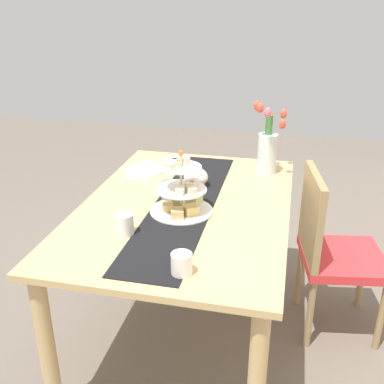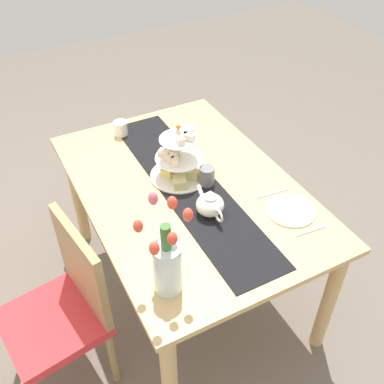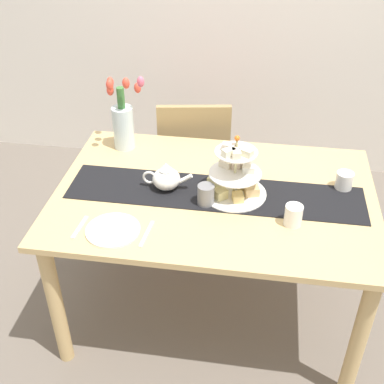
% 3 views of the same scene
% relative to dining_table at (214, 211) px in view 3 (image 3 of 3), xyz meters
% --- Properties ---
extents(ground_plane, '(8.00, 8.00, 0.00)m').
position_rel_dining_table_xyz_m(ground_plane, '(0.00, 0.00, -0.66)').
color(ground_plane, '#6B6056').
extents(dining_table, '(1.49, 1.01, 0.77)m').
position_rel_dining_table_xyz_m(dining_table, '(0.00, 0.00, 0.00)').
color(dining_table, tan).
rests_on(dining_table, ground_plane).
extents(chair_left, '(0.48, 0.48, 0.91)m').
position_rel_dining_table_xyz_m(chair_left, '(-0.21, 0.73, -0.16)').
color(chair_left, '#9C8254').
rests_on(chair_left, ground_plane).
extents(table_runner, '(1.37, 0.29, 0.00)m').
position_rel_dining_table_xyz_m(table_runner, '(0.00, -0.01, 0.11)').
color(table_runner, black).
rests_on(table_runner, dining_table).
extents(tiered_cake_stand, '(0.30, 0.30, 0.30)m').
position_rel_dining_table_xyz_m(tiered_cake_stand, '(0.09, 0.00, 0.20)').
color(tiered_cake_stand, beige).
rests_on(tiered_cake_stand, table_runner).
extents(teapot, '(0.24, 0.13, 0.14)m').
position_rel_dining_table_xyz_m(teapot, '(-0.23, 0.00, 0.17)').
color(teapot, white).
rests_on(teapot, table_runner).
extents(tulip_vase, '(0.22, 0.18, 0.41)m').
position_rel_dining_table_xyz_m(tulip_vase, '(-0.52, 0.35, 0.26)').
color(tulip_vase, silver).
rests_on(tulip_vase, dining_table).
extents(cream_jug, '(0.08, 0.08, 0.08)m').
position_rel_dining_table_xyz_m(cream_jug, '(0.59, 0.13, 0.15)').
color(cream_jug, white).
rests_on(cream_jug, dining_table).
extents(dinner_plate_left, '(0.23, 0.23, 0.01)m').
position_rel_dining_table_xyz_m(dinner_plate_left, '(-0.39, -0.34, 0.11)').
color(dinner_plate_left, white).
rests_on(dinner_plate_left, dining_table).
extents(fork_left, '(0.03, 0.15, 0.01)m').
position_rel_dining_table_xyz_m(fork_left, '(-0.54, -0.34, 0.11)').
color(fork_left, silver).
rests_on(fork_left, dining_table).
extents(knife_left, '(0.03, 0.17, 0.01)m').
position_rel_dining_table_xyz_m(knife_left, '(-0.25, -0.34, 0.11)').
color(knife_left, silver).
rests_on(knife_left, dining_table).
extents(mug_grey, '(0.08, 0.08, 0.09)m').
position_rel_dining_table_xyz_m(mug_grey, '(-0.03, -0.09, 0.16)').
color(mug_grey, slate).
rests_on(mug_grey, table_runner).
extents(mug_white_text, '(0.08, 0.08, 0.09)m').
position_rel_dining_table_xyz_m(mug_white_text, '(0.35, -0.18, 0.16)').
color(mug_white_text, white).
rests_on(mug_white_text, dining_table).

